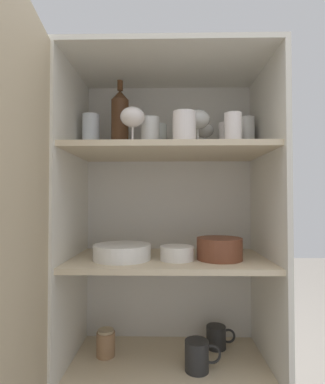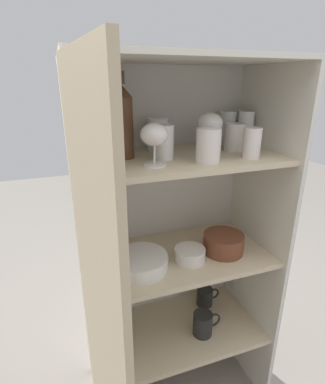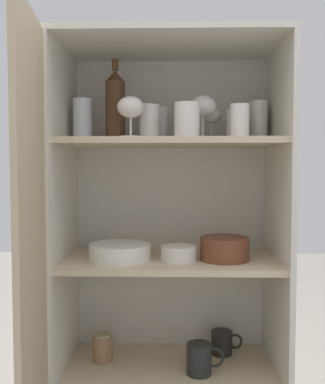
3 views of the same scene
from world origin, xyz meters
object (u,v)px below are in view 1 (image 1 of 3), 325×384
Objects in this scene: serving_bowl_small at (176,252)px; wine_bottle at (119,120)px; storage_jar at (105,343)px; plate_stack_white at (121,252)px; mixing_bowl_large at (218,248)px; coffee_mug_primary at (196,356)px.

wine_bottle is at bearing 158.06° from serving_bowl_small.
storage_jar is at bearing -173.94° from wine_bottle.
wine_bottle is 0.86m from storage_jar.
serving_bowl_small reaches higher than storage_jar.
plate_stack_white is 0.35m from mixing_bowl_large.
coffee_mug_primary is at bearing -3.97° from plate_stack_white.
coffee_mug_primary is at bearing -165.26° from mixing_bowl_large.
storage_jar is at bearing 164.80° from coffee_mug_primary.
plate_stack_white is 0.20m from serving_bowl_small.
mixing_bowl_large is 0.38m from coffee_mug_primary.
mixing_bowl_large is 0.57m from storage_jar.
coffee_mug_primary is 0.36m from storage_jar.
mixing_bowl_large is 1.36× the size of serving_bowl_small.
storage_jar is at bearing 162.87° from serving_bowl_small.
mixing_bowl_large reaches higher than storage_jar.
coffee_mug_primary is (0.07, -0.01, -0.36)m from serving_bowl_small.
wine_bottle is 1.71× the size of mixing_bowl_large.
coffee_mug_primary reaches higher than storage_jar.
storage_jar is at bearing 134.57° from plate_stack_white.
plate_stack_white is at bearing 176.03° from coffee_mug_primary.
coffee_mug_primary is at bearing -18.62° from wine_bottle.
mixing_bowl_large is at bearing 14.74° from coffee_mug_primary.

